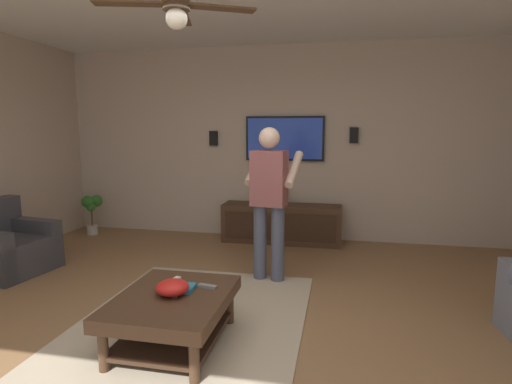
{
  "coord_description": "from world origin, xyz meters",
  "views": [
    {
      "loc": [
        -2.86,
        -0.92,
        1.61
      ],
      "look_at": [
        0.69,
        -0.18,
        1.06
      ],
      "focal_mm": 28.54,
      "sensor_mm": 36.0,
      "label": 1
    }
  ],
  "objects_px": {
    "person_standing": "(270,195)",
    "wall_speaker_left": "(354,135)",
    "remote_grey": "(208,286)",
    "wall_speaker_right": "(214,138)",
    "bowl": "(172,287)",
    "vase_round": "(278,197)",
    "armchair": "(6,248)",
    "remote_white": "(173,281)",
    "book": "(180,288)",
    "coffee_table": "(173,308)",
    "tv": "(285,139)",
    "remote_black": "(176,293)",
    "ceiling_fan": "(175,9)",
    "media_console": "(282,223)",
    "potted_plant_short": "(91,206)"
  },
  "relations": [
    {
      "from": "bowl",
      "to": "vase_round",
      "type": "relative_size",
      "value": 1.12
    },
    {
      "from": "coffee_table",
      "to": "book",
      "type": "bearing_deg",
      "value": -8.84
    },
    {
      "from": "remote_black",
      "to": "wall_speaker_left",
      "type": "relative_size",
      "value": 0.68
    },
    {
      "from": "remote_white",
      "to": "remote_black",
      "type": "relative_size",
      "value": 1.0
    },
    {
      "from": "person_standing",
      "to": "wall_speaker_right",
      "type": "distance_m",
      "value": 2.19
    },
    {
      "from": "armchair",
      "to": "wall_speaker_right",
      "type": "height_order",
      "value": "wall_speaker_right"
    },
    {
      "from": "book",
      "to": "vase_round",
      "type": "height_order",
      "value": "vase_round"
    },
    {
      "from": "bowl",
      "to": "ceiling_fan",
      "type": "xyz_separation_m",
      "value": [
        0.29,
        0.03,
        2.04
      ]
    },
    {
      "from": "tv",
      "to": "book",
      "type": "bearing_deg",
      "value": -6.64
    },
    {
      "from": "remote_white",
      "to": "book",
      "type": "xyz_separation_m",
      "value": [
        -0.14,
        -0.11,
        0.01
      ]
    },
    {
      "from": "person_standing",
      "to": "remote_black",
      "type": "height_order",
      "value": "person_standing"
    },
    {
      "from": "bowl",
      "to": "remote_grey",
      "type": "height_order",
      "value": "bowl"
    },
    {
      "from": "armchair",
      "to": "book",
      "type": "height_order",
      "value": "armchair"
    },
    {
      "from": "coffee_table",
      "to": "wall_speaker_right",
      "type": "distance_m",
      "value": 3.55
    },
    {
      "from": "tv",
      "to": "ceiling_fan",
      "type": "bearing_deg",
      "value": -8.04
    },
    {
      "from": "person_standing",
      "to": "remote_white",
      "type": "relative_size",
      "value": 10.93
    },
    {
      "from": "potted_plant_short",
      "to": "wall_speaker_right",
      "type": "bearing_deg",
      "value": -77.04
    },
    {
      "from": "remote_white",
      "to": "remote_grey",
      "type": "relative_size",
      "value": 1.0
    },
    {
      "from": "remote_grey",
      "to": "vase_round",
      "type": "relative_size",
      "value": 0.68
    },
    {
      "from": "tv",
      "to": "ceiling_fan",
      "type": "relative_size",
      "value": 0.96
    },
    {
      "from": "armchair",
      "to": "bowl",
      "type": "height_order",
      "value": "armchair"
    },
    {
      "from": "remote_grey",
      "to": "ceiling_fan",
      "type": "distance_m",
      "value": 2.1
    },
    {
      "from": "coffee_table",
      "to": "tv",
      "type": "relative_size",
      "value": 0.87
    },
    {
      "from": "wall_speaker_left",
      "to": "potted_plant_short",
      "type": "bearing_deg",
      "value": 96.22
    },
    {
      "from": "media_console",
      "to": "wall_speaker_right",
      "type": "xyz_separation_m",
      "value": [
        0.25,
        1.09,
        1.21
      ]
    },
    {
      "from": "person_standing",
      "to": "wall_speaker_left",
      "type": "xyz_separation_m",
      "value": [
        1.77,
        -0.9,
        0.61
      ]
    },
    {
      "from": "remote_black",
      "to": "ceiling_fan",
      "type": "xyz_separation_m",
      "value": [
        0.28,
        0.06,
        2.08
      ]
    },
    {
      "from": "remote_grey",
      "to": "wall_speaker_left",
      "type": "relative_size",
      "value": 0.68
    },
    {
      "from": "media_console",
      "to": "vase_round",
      "type": "bearing_deg",
      "value": -116.28
    },
    {
      "from": "media_console",
      "to": "remote_white",
      "type": "height_order",
      "value": "media_console"
    },
    {
      "from": "person_standing",
      "to": "vase_round",
      "type": "distance_m",
      "value": 1.57
    },
    {
      "from": "bowl",
      "to": "wall_speaker_right",
      "type": "relative_size",
      "value": 1.12
    },
    {
      "from": "potted_plant_short",
      "to": "book",
      "type": "relative_size",
      "value": 2.78
    },
    {
      "from": "wall_speaker_right",
      "to": "bowl",
      "type": "bearing_deg",
      "value": -167.83
    },
    {
      "from": "person_standing",
      "to": "wall_speaker_right",
      "type": "height_order",
      "value": "person_standing"
    },
    {
      "from": "bowl",
      "to": "vase_round",
      "type": "xyz_separation_m",
      "value": [
        3.03,
        -0.33,
        0.2
      ]
    },
    {
      "from": "person_standing",
      "to": "remote_black",
      "type": "distance_m",
      "value": 1.64
    },
    {
      "from": "coffee_table",
      "to": "book",
      "type": "height_order",
      "value": "book"
    },
    {
      "from": "tv",
      "to": "wall_speaker_right",
      "type": "distance_m",
      "value": 1.09
    },
    {
      "from": "potted_plant_short",
      "to": "ceiling_fan",
      "type": "distance_m",
      "value": 4.13
    },
    {
      "from": "armchair",
      "to": "person_standing",
      "type": "xyz_separation_m",
      "value": [
        0.38,
        -2.97,
        0.65
      ]
    },
    {
      "from": "bowl",
      "to": "remote_white",
      "type": "xyz_separation_m",
      "value": [
        0.24,
        0.09,
        -0.04
      ]
    },
    {
      "from": "remote_black",
      "to": "book",
      "type": "distance_m",
      "value": 0.09
    },
    {
      "from": "remote_black",
      "to": "ceiling_fan",
      "type": "relative_size",
      "value": 0.13
    },
    {
      "from": "book",
      "to": "remote_white",
      "type": "bearing_deg",
      "value": 126.14
    },
    {
      "from": "remote_black",
      "to": "remote_grey",
      "type": "distance_m",
      "value": 0.26
    },
    {
      "from": "tv",
      "to": "book",
      "type": "distance_m",
      "value": 3.35
    },
    {
      "from": "coffee_table",
      "to": "media_console",
      "type": "distance_m",
      "value": 3.04
    },
    {
      "from": "potted_plant_short",
      "to": "wall_speaker_right",
      "type": "height_order",
      "value": "wall_speaker_right"
    },
    {
      "from": "book",
      "to": "ceiling_fan",
      "type": "relative_size",
      "value": 0.18
    }
  ]
}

